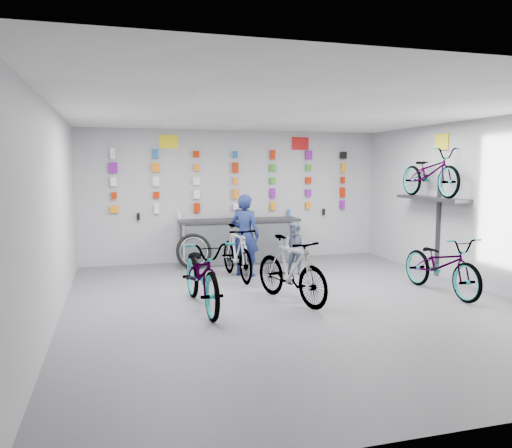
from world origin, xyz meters
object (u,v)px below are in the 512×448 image
object	(u,v)px
clerk	(245,235)
customer	(296,249)
counter	(240,242)
bike_service	(237,252)
bike_left	(202,273)
bike_right	(442,264)
bike_center	(291,269)

from	to	relation	value
clerk	customer	xyz separation A→B (m)	(0.98, -0.25, -0.28)
counter	bike_service	size ratio (longest dim) A/B	1.55
bike_left	bike_right	bearing A→B (deg)	-5.85
bike_service	clerk	xyz separation A→B (m)	(0.23, 0.24, 0.29)
bike_service	customer	size ratio (longest dim) A/B	1.62
counter	bike_center	size ratio (longest dim) A/B	1.53
bike_service	customer	world-z (taller)	customer
bike_left	bike_center	size ratio (longest dim) A/B	1.18
bike_left	bike_right	xyz separation A→B (m)	(4.10, -0.20, -0.04)
counter	bike_service	bearing A→B (deg)	-105.98
bike_left	bike_center	distance (m)	1.43
bike_center	bike_service	size ratio (longest dim) A/B	1.01
clerk	bike_right	bearing A→B (deg)	179.82
counter	customer	xyz separation A→B (m)	(0.76, -1.56, 0.05)
bike_left	bike_service	bearing A→B (deg)	58.79
bike_right	clerk	size ratio (longest dim) A/B	1.18
bike_service	customer	distance (m)	1.21
bike_service	customer	bearing A→B (deg)	-4.88
counter	customer	bearing A→B (deg)	-63.98
bike_left	customer	distance (m)	2.86
counter	bike_left	world-z (taller)	bike_left
bike_right	clerk	distance (m)	3.69
bike_left	clerk	xyz separation A→B (m)	(1.22, 2.09, 0.27)
counter	customer	size ratio (longest dim) A/B	2.51
counter	clerk	bearing A→B (deg)	-99.38
bike_service	customer	xyz separation A→B (m)	(1.21, -0.01, 0.01)
bike_center	customer	distance (m)	2.00
counter	bike_left	bearing A→B (deg)	-112.87
counter	clerk	size ratio (longest dim) A/B	1.65
clerk	bike_center	bearing A→B (deg)	134.02
counter	bike_left	xyz separation A→B (m)	(-1.43, -3.40, 0.06)
bike_center	bike_service	distance (m)	1.92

